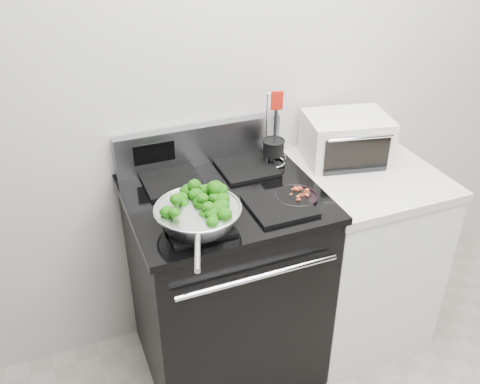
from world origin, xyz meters
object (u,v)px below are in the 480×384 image
toaster_oven (346,138)px  gas_range (225,281)px  utensil_holder (273,151)px  skillet (198,215)px  bacon_plate (296,194)px

toaster_oven → gas_range: bearing=-156.7°
gas_range → utensil_holder: (0.30, 0.17, 0.53)m
skillet → utensil_holder: utensil_holder is taller
gas_range → bacon_plate: 0.56m
skillet → gas_range: bearing=65.3°
skillet → bacon_plate: bearing=24.0°
bacon_plate → utensil_holder: 0.31m
bacon_plate → toaster_oven: bearing=34.5°
skillet → bacon_plate: (0.43, 0.04, -0.03)m
bacon_plate → toaster_oven: toaster_oven is taller
utensil_holder → bacon_plate: bearing=-82.5°
utensil_holder → toaster_oven: utensil_holder is taller
gas_range → bacon_plate: gas_range is taller
bacon_plate → skillet: bearing=-174.3°
utensil_holder → toaster_oven: bearing=9.2°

